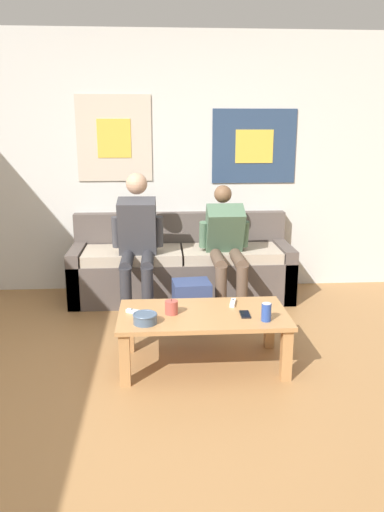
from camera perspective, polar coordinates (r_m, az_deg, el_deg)
ground_plane at (r=3.04m, az=-4.69°, el=-18.44°), size 18.00×18.00×0.00m
wall_back at (r=5.10m, az=-4.60°, el=10.34°), size 10.00×0.07×2.55m
couch at (r=4.94m, az=-1.19°, el=-1.46°), size 2.14×0.69×0.81m
coffee_table at (r=3.53m, az=1.27°, el=-7.45°), size 1.18×0.62×0.39m
person_seated_adult at (r=4.49m, az=-6.28°, el=1.93°), size 0.47×0.86×1.25m
person_seated_teen at (r=4.55m, az=3.91°, el=1.36°), size 0.47×0.94×1.12m
backpack at (r=4.23m, az=-0.02°, el=-5.66°), size 0.33×0.32×0.40m
ceramic_bowl at (r=3.33m, az=-5.39°, el=-7.05°), size 0.16×0.16×0.07m
pillar_candle at (r=3.48m, az=-2.36°, el=-5.89°), size 0.09×0.09×0.11m
drink_can_blue at (r=3.39m, az=8.49°, el=-6.36°), size 0.07×0.07×0.12m
game_controller_near_left at (r=3.52m, az=-6.45°, el=-6.35°), size 0.14×0.10×0.03m
game_controller_near_right at (r=3.68m, az=4.68°, el=-5.34°), size 0.07×0.15×0.03m
cell_phone at (r=3.49m, az=6.07°, el=-6.64°), size 0.07×0.14×0.01m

